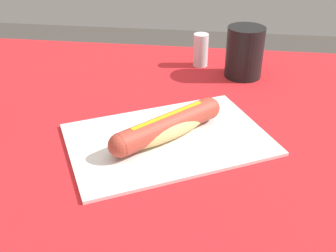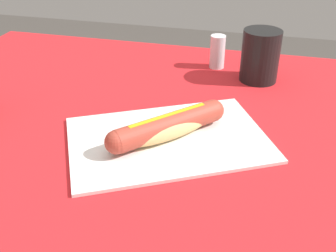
# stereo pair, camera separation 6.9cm
# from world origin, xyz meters

# --- Properties ---
(dining_table) EXTENTS (1.16, 0.94, 0.76)m
(dining_table) POSITION_xyz_m (0.00, 0.00, 0.63)
(dining_table) COLOR brown
(dining_table) RESTS_ON ground
(paper_wrapper) EXTENTS (0.41, 0.36, 0.01)m
(paper_wrapper) POSITION_xyz_m (-0.04, 0.01, 0.76)
(paper_wrapper) COLOR silver
(paper_wrapper) RESTS_ON dining_table
(hot_dog) EXTENTS (0.17, 0.18, 0.05)m
(hot_dog) POSITION_xyz_m (-0.04, 0.01, 0.78)
(hot_dog) COLOR #E5BC75
(hot_dog) RESTS_ON paper_wrapper
(drinking_cup) EXTENTS (0.08, 0.08, 0.12)m
(drinking_cup) POSITION_xyz_m (-0.18, -0.29, 0.81)
(drinking_cup) COLOR black
(drinking_cup) RESTS_ON dining_table
(salt_shaker) EXTENTS (0.04, 0.04, 0.08)m
(salt_shaker) POSITION_xyz_m (-0.07, -0.34, 0.79)
(salt_shaker) COLOR silver
(salt_shaker) RESTS_ON dining_table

